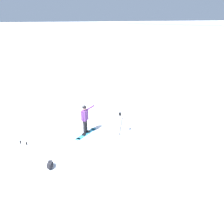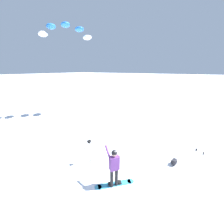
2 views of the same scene
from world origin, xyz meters
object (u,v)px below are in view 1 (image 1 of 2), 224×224
(snowboard, at_px, (86,134))
(gear_bag_large, at_px, (50,165))
(ski_poles, at_px, (25,151))
(snowboarder, at_px, (85,116))
(camera_tripod, at_px, (120,119))

(snowboard, xyz_separation_m, gear_bag_large, (1.90, 2.92, 0.14))
(ski_poles, bearing_deg, snowboarder, -137.14)
(snowboarder, height_order, gear_bag_large, snowboarder)
(snowboarder, relative_size, ski_poles, 1.33)
(gear_bag_large, xyz_separation_m, camera_tripod, (-3.79, -2.41, 0.83))
(snowboard, relative_size, camera_tripod, 0.99)
(gear_bag_large, xyz_separation_m, ski_poles, (1.04, -0.28, 0.71))
(gear_bag_large, height_order, camera_tripod, camera_tripod)
(ski_poles, bearing_deg, camera_tripod, -156.15)
(gear_bag_large, relative_size, ski_poles, 0.42)
(gear_bag_large, bearing_deg, snowboard, -123.10)
(camera_tripod, bearing_deg, gear_bag_large, 32.45)
(camera_tripod, bearing_deg, ski_poles, 23.85)
(snowboarder, bearing_deg, ski_poles, 42.86)
(snowboard, relative_size, gear_bag_large, 2.45)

